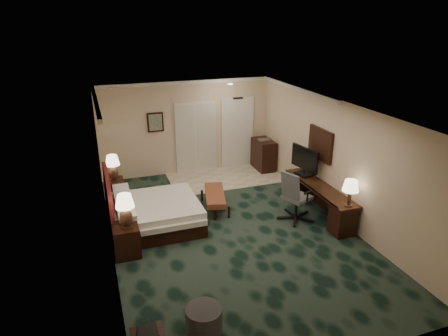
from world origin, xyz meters
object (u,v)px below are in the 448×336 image
object	(u,v)px
bed	(157,214)
minibar	(263,155)
nightstand_near	(126,240)
lamp_near	(126,211)
lamp_far	(113,168)
desk	(319,200)
tv	(304,161)
bed_bench	(215,201)
nightstand_far	(115,191)
desk_chair	(297,195)
ottoman	(204,319)

from	to	relation	value
bed	minibar	xyz separation A→B (m)	(3.69, 2.44, 0.16)
nightstand_near	minibar	world-z (taller)	minibar
lamp_near	lamp_far	world-z (taller)	lamp_near
bed	minibar	size ratio (longest dim) A/B	2.02
bed	desk	xyz separation A→B (m)	(3.70, -0.66, 0.06)
lamp_far	minibar	size ratio (longest dim) A/B	0.71
lamp_far	tv	bearing A→B (deg)	-18.27
nightstand_near	lamp_far	world-z (taller)	lamp_far
bed	bed_bench	xyz separation A→B (m)	(1.47, 0.37, -0.08)
nightstand_far	desk_chair	bearing A→B (deg)	-30.76
bed	desk_chair	size ratio (longest dim) A/B	1.53
ottoman	tv	bearing A→B (deg)	43.80
nightstand_far	ottoman	world-z (taller)	nightstand_far
tv	minibar	world-z (taller)	tv
lamp_near	tv	xyz separation A→B (m)	(4.40, 1.03, 0.10)
bed_bench	desk_chair	world-z (taller)	desk_chair
nightstand_near	lamp_near	world-z (taller)	lamp_near
nightstand_near	nightstand_far	distance (m)	2.47
desk	ottoman	bearing A→B (deg)	-143.09
bed_bench	ottoman	world-z (taller)	bed_bench
lamp_far	ottoman	world-z (taller)	lamp_far
bed	tv	size ratio (longest dim) A/B	2.00
desk	nightstand_near	bearing A→B (deg)	-176.75
nightstand_near	tv	world-z (taller)	tv
nightstand_far	minibar	distance (m)	4.54
ottoman	bed_bench	bearing A→B (deg)	69.75
ottoman	bed	bearing A→B (deg)	91.62
bed_bench	minibar	size ratio (longest dim) A/B	1.39
lamp_near	bed_bench	bearing A→B (deg)	31.06
nightstand_far	desk_chair	distance (m)	4.48
bed_bench	bed	bearing A→B (deg)	-151.77
nightstand_far	tv	xyz separation A→B (m)	(4.45, -1.48, 0.76)
nightstand_far	lamp_far	world-z (taller)	lamp_far
ottoman	tv	xyz separation A→B (m)	(3.59, 3.44, 0.86)
nightstand_near	tv	distance (m)	4.61
lamp_far	bed_bench	size ratio (longest dim) A/B	0.51
nightstand_near	bed_bench	size ratio (longest dim) A/B	0.49
nightstand_near	desk_chair	size ratio (longest dim) A/B	0.51
bed	minibar	world-z (taller)	minibar
lamp_far	nightstand_far	bearing A→B (deg)	129.24
nightstand_far	desk	size ratio (longest dim) A/B	0.24
desk_chair	nightstand_near	bearing A→B (deg)	160.56
bed	nightstand_near	bearing A→B (deg)	-129.60
bed_bench	tv	world-z (taller)	tv
ottoman	desk	bearing A→B (deg)	36.91
desk_chair	tv	bearing A→B (deg)	30.50
desk	tv	world-z (taller)	tv
ottoman	desk	size ratio (longest dim) A/B	0.23
bed_bench	tv	xyz separation A→B (m)	(2.21, -0.29, 0.84)
lamp_near	desk	size ratio (longest dim) A/B	0.28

